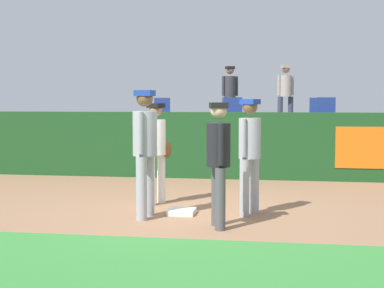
# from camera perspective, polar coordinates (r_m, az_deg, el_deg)

# --- Properties ---
(ground_plane) EXTENTS (60.00, 60.00, 0.00)m
(ground_plane) POSITION_cam_1_polar(r_m,az_deg,el_deg) (8.68, 0.19, -7.13)
(ground_plane) COLOR #936B4C
(grass_foreground_strip) EXTENTS (18.00, 2.80, 0.01)m
(grass_foreground_strip) POSITION_cam_1_polar(r_m,az_deg,el_deg) (5.93, -4.21, -12.56)
(grass_foreground_strip) COLOR #388438
(grass_foreground_strip) RESTS_ON ground_plane
(first_base) EXTENTS (0.40, 0.40, 0.08)m
(first_base) POSITION_cam_1_polar(r_m,az_deg,el_deg) (8.76, -1.04, -6.77)
(first_base) COLOR white
(first_base) RESTS_ON ground_plane
(player_fielder_home) EXTENTS (0.46, 0.48, 1.69)m
(player_fielder_home) POSITION_cam_1_polar(r_m,az_deg,el_deg) (9.51, -3.55, -0.21)
(player_fielder_home) COLOR white
(player_fielder_home) RESTS_ON ground_plane
(player_runner_visitor) EXTENTS (0.39, 0.53, 1.88)m
(player_runner_visitor) POSITION_cam_1_polar(r_m,az_deg,el_deg) (8.37, -4.71, -0.04)
(player_runner_visitor) COLOR #9EA3AD
(player_runner_visitor) RESTS_ON ground_plane
(player_coach_visitor) EXTENTS (0.44, 0.45, 1.75)m
(player_coach_visitor) POSITION_cam_1_polar(r_m,az_deg,el_deg) (8.62, 5.79, -0.42)
(player_coach_visitor) COLOR #9EA3AD
(player_coach_visitor) RESTS_ON ground_plane
(player_umpire) EXTENTS (0.40, 0.46, 1.70)m
(player_umpire) POSITION_cam_1_polar(r_m,az_deg,el_deg) (7.71, 2.66, -1.17)
(player_umpire) COLOR #4C4C51
(player_umpire) RESTS_ON ground_plane
(field_wall) EXTENTS (18.00, 0.26, 1.48)m
(field_wall) POSITION_cam_1_polar(r_m,az_deg,el_deg) (12.66, 3.15, -0.15)
(field_wall) COLOR #19471E
(field_wall) RESTS_ON ground_plane
(bleacher_platform) EXTENTS (18.00, 4.80, 0.97)m
(bleacher_platform) POSITION_cam_1_polar(r_m,az_deg,el_deg) (15.23, 4.08, -0.35)
(bleacher_platform) COLOR #59595E
(bleacher_platform) RESTS_ON ground_plane
(seat_front_center) EXTENTS (0.44, 0.44, 0.84)m
(seat_front_center) POSITION_cam_1_polar(r_m,az_deg,el_deg) (14.05, 4.10, 3.17)
(seat_front_center) COLOR #4C4C51
(seat_front_center) RESTS_ON bleacher_platform
(seat_front_right) EXTENTS (0.44, 0.44, 0.84)m
(seat_front_right) POSITION_cam_1_polar(r_m,az_deg,el_deg) (14.04, 13.26, 3.06)
(seat_front_right) COLOR #4C4C51
(seat_front_right) RESTS_ON bleacher_platform
(seat_back_left) EXTENTS (0.45, 0.44, 0.84)m
(seat_back_left) POSITION_cam_1_polar(r_m,az_deg,el_deg) (16.16, -3.10, 3.32)
(seat_back_left) COLOR #4C4C51
(seat_back_left) RESTS_ON bleacher_platform
(seat_back_right) EXTENTS (0.47, 0.44, 0.84)m
(seat_back_right) POSITION_cam_1_polar(r_m,az_deg,el_deg) (15.83, 12.52, 3.21)
(seat_back_right) COLOR #4C4C51
(seat_back_right) RESTS_ON bleacher_platform
(seat_back_center) EXTENTS (0.45, 0.44, 0.84)m
(seat_back_center) POSITION_cam_1_polar(r_m,az_deg,el_deg) (15.86, 3.93, 3.30)
(seat_back_center) COLOR #4C4C51
(seat_back_center) RESTS_ON bleacher_platform
(spectator_hooded) EXTENTS (0.46, 0.43, 1.75)m
(spectator_hooded) POSITION_cam_1_polar(r_m,az_deg,el_deg) (16.61, 3.81, 5.22)
(spectator_hooded) COLOR #33384C
(spectator_hooded) RESTS_ON bleacher_platform
(spectator_capped) EXTENTS (0.48, 0.43, 1.78)m
(spectator_capped) POSITION_cam_1_polar(r_m,az_deg,el_deg) (16.84, 9.33, 5.23)
(spectator_capped) COLOR #33384C
(spectator_capped) RESTS_ON bleacher_platform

